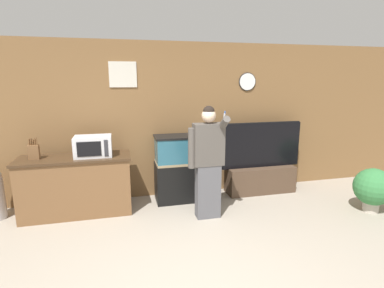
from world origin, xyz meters
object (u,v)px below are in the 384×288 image
object	(u,v)px
tv_on_stand	(260,172)
person_standing	(208,161)
microwave	(93,146)
knife_block	(34,151)
aquarium_on_stand	(181,168)
potted_plant	(373,188)
counter_island	(77,185)

from	to	relation	value
tv_on_stand	person_standing	world-z (taller)	person_standing
microwave	knife_block	size ratio (longest dim) A/B	1.69
microwave	tv_on_stand	bearing A→B (deg)	3.54
microwave	aquarium_on_stand	distance (m)	1.43
aquarium_on_stand	person_standing	size ratio (longest dim) A/B	0.67
microwave	aquarium_on_stand	xyz separation A→B (m)	(1.34, 0.16, -0.48)
person_standing	potted_plant	bearing A→B (deg)	-9.36
counter_island	aquarium_on_stand	size ratio (longest dim) A/B	1.45
aquarium_on_stand	knife_block	bearing A→B (deg)	-176.25
knife_block	aquarium_on_stand	distance (m)	2.20
counter_island	knife_block	distance (m)	0.77
aquarium_on_stand	person_standing	distance (m)	0.82
aquarium_on_stand	potted_plant	bearing A→B (deg)	-22.31
aquarium_on_stand	person_standing	xyz separation A→B (m)	(0.25, -0.72, 0.30)
tv_on_stand	person_standing	distance (m)	1.50
tv_on_stand	knife_block	bearing A→B (deg)	-177.47
tv_on_stand	potted_plant	size ratio (longest dim) A/B	2.18
counter_island	potted_plant	bearing A→B (deg)	-12.72
aquarium_on_stand	potted_plant	distance (m)	2.99
person_standing	potted_plant	size ratio (longest dim) A/B	2.43
knife_block	tv_on_stand	bearing A→B (deg)	2.53
tv_on_stand	potted_plant	world-z (taller)	tv_on_stand
microwave	aquarium_on_stand	world-z (taller)	microwave
knife_block	microwave	bearing A→B (deg)	-1.00
counter_island	tv_on_stand	size ratio (longest dim) A/B	1.09
potted_plant	tv_on_stand	bearing A→B (deg)	138.58
microwave	knife_block	xyz separation A→B (m)	(-0.81, 0.01, -0.04)
tv_on_stand	aquarium_on_stand	bearing A→B (deg)	-179.28
knife_block	tv_on_stand	world-z (taller)	tv_on_stand
counter_island	microwave	world-z (taller)	microwave
microwave	aquarium_on_stand	bearing A→B (deg)	6.59
counter_island	person_standing	bearing A→B (deg)	-17.12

